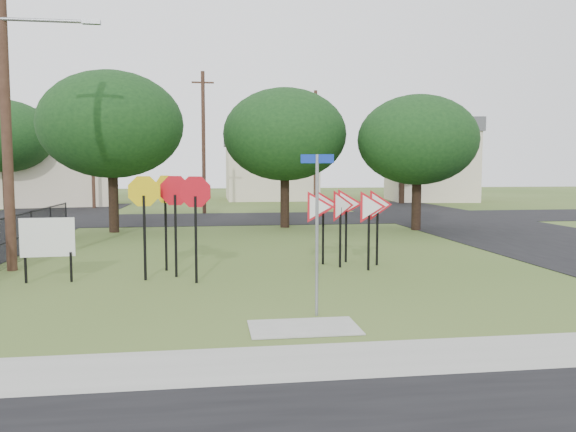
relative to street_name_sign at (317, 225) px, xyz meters
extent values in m
plane|color=#3F5921|center=(-0.40, 1.56, -1.82)|extent=(140.00, 140.00, 0.00)
cube|color=gray|center=(-0.40, -2.64, -1.81)|extent=(30.00, 1.60, 0.02)
cube|color=#3F5921|center=(-0.40, -3.84, -1.81)|extent=(30.00, 0.80, 0.02)
cube|color=black|center=(11.60, 11.56, -1.81)|extent=(8.00, 50.00, 0.02)
cube|color=black|center=(-0.40, 21.56, -1.81)|extent=(60.00, 8.00, 0.02)
cube|color=gray|center=(-0.40, -0.84, -1.81)|extent=(2.00, 1.20, 0.02)
cylinder|color=gray|center=(0.00, 0.00, -0.22)|extent=(0.06, 0.06, 3.19)
cube|color=#0D2B99|center=(0.00, 0.00, 1.29)|extent=(0.61, 0.29, 0.17)
cube|color=black|center=(-2.99, 4.44, -0.71)|extent=(0.07, 0.07, 2.22)
cube|color=black|center=(-2.43, 3.55, -0.71)|extent=(0.07, 0.07, 2.22)
cube|color=black|center=(-3.76, 4.11, -0.71)|extent=(0.07, 0.07, 2.22)
cube|color=black|center=(-3.32, 5.44, -0.71)|extent=(0.07, 0.07, 2.22)
cube|color=black|center=(0.93, 4.85, -0.93)|extent=(0.06, 0.06, 1.77)
cube|color=black|center=(1.72, 5.25, -0.93)|extent=(0.06, 0.06, 1.77)
cube|color=black|center=(2.41, 4.65, -0.93)|extent=(0.06, 0.06, 1.77)
cube|color=black|center=(1.32, 5.84, -0.93)|extent=(0.06, 0.06, 1.77)
cube|color=black|center=(2.11, 6.13, -0.93)|extent=(0.06, 0.06, 1.77)
cube|color=black|center=(2.90, 5.44, -0.93)|extent=(0.06, 0.06, 1.77)
cube|color=black|center=(-6.74, 4.13, -1.43)|extent=(0.06, 0.06, 0.78)
cube|color=black|center=(-5.63, 4.13, -1.43)|extent=(0.06, 0.06, 0.78)
cube|color=silver|center=(-6.18, 4.13, -0.65)|extent=(1.33, 0.11, 1.00)
cylinder|color=#482E21|center=(-7.70, 6.06, 3.18)|extent=(0.28, 0.28, 10.00)
cylinder|color=gray|center=(-6.50, 5.96, 5.18)|extent=(2.40, 0.10, 0.10)
cube|color=gray|center=(-5.30, 5.96, 5.18)|extent=(0.50, 0.18, 0.12)
cylinder|color=#482E21|center=(-2.40, 25.56, 2.68)|extent=(0.24, 0.24, 9.00)
cube|color=#482E21|center=(-2.40, 25.56, 6.48)|extent=(1.40, 0.10, 0.10)
cylinder|color=#482E21|center=(5.60, 29.56, 2.43)|extent=(0.24, 0.24, 8.50)
cube|color=#482E21|center=(5.60, 29.56, 5.98)|extent=(1.40, 0.10, 0.10)
cylinder|color=#482E21|center=(-10.40, 31.56, 2.68)|extent=(0.24, 0.24, 9.00)
cube|color=#482E21|center=(-10.40, 31.56, 6.48)|extent=(1.40, 0.10, 0.10)
cylinder|color=black|center=(-8.00, 6.66, -1.07)|extent=(0.05, 0.05, 1.50)
cylinder|color=black|center=(-8.00, 8.96, -1.07)|extent=(0.05, 0.05, 1.50)
cylinder|color=black|center=(-8.00, 11.26, -1.07)|extent=(0.05, 0.05, 1.50)
cylinder|color=black|center=(-8.00, 13.56, -1.07)|extent=(0.05, 0.05, 1.50)
cube|color=black|center=(-8.00, 7.81, -0.36)|extent=(0.03, 11.50, 0.03)
cube|color=black|center=(-8.00, 7.81, -1.07)|extent=(0.03, 11.50, 0.03)
cube|color=black|center=(-8.00, 7.81, -1.07)|extent=(0.01, 11.50, 1.50)
cube|color=beige|center=(-14.40, 35.56, 1.18)|extent=(10.08, 8.46, 6.00)
cube|color=#4F4F54|center=(-14.40, 35.56, 4.78)|extent=(10.58, 8.88, 1.20)
cube|color=beige|center=(3.60, 41.56, 0.68)|extent=(8.00, 8.00, 5.00)
cube|color=#4F4F54|center=(3.60, 41.56, 3.78)|extent=(8.40, 8.40, 1.20)
cube|color=beige|center=(17.60, 37.56, 1.18)|extent=(7.91, 7.91, 6.00)
cube|color=#4F4F54|center=(17.60, 37.56, 4.78)|extent=(8.30, 8.30, 1.20)
cylinder|color=black|center=(-6.40, 15.56, -0.50)|extent=(0.44, 0.44, 2.62)
ellipsoid|color=black|center=(-6.40, 15.56, 3.05)|extent=(6.40, 6.40, 4.80)
cylinder|color=black|center=(1.60, 16.56, -0.59)|extent=(0.44, 0.44, 2.45)
ellipsoid|color=black|center=(1.60, 16.56, 2.73)|extent=(6.00, 6.00, 4.50)
cylinder|color=black|center=(7.60, 14.56, -0.68)|extent=(0.44, 0.44, 2.27)
ellipsoid|color=black|center=(7.60, 14.56, 2.42)|extent=(5.60, 5.60, 4.20)
cylinder|color=black|center=(-16.40, 31.56, -0.42)|extent=(0.44, 0.44, 2.80)
ellipsoid|color=black|center=(-16.40, 31.56, 3.36)|extent=(6.80, 6.80, 5.10)
cylinder|color=black|center=(13.60, 33.56, -0.59)|extent=(0.44, 0.44, 2.45)
ellipsoid|color=black|center=(13.60, 33.56, 2.73)|extent=(6.00, 6.00, 4.50)
camera|label=1|loc=(-2.09, -10.75, 1.11)|focal=35.00mm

